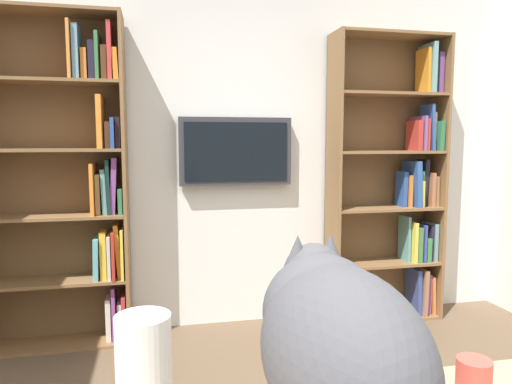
{
  "coord_description": "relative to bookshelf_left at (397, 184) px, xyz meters",
  "views": [
    {
      "loc": [
        0.51,
        1.1,
        1.34
      ],
      "look_at": [
        0.04,
        -1.11,
        1.1
      ],
      "focal_mm": 32.31,
      "sensor_mm": 36.0,
      "label": 1
    }
  ],
  "objects": [
    {
      "name": "cat",
      "position": [
        1.42,
        2.29,
        -0.09
      ],
      "size": [
        0.34,
        0.64,
        0.38
      ],
      "color": "#4C4C51",
      "rests_on": "desk"
    },
    {
      "name": "coffee_mug",
      "position": [
        1.06,
        2.27,
        -0.24
      ],
      "size": [
        0.08,
        0.08,
        0.1
      ],
      "primitive_type": "cylinder",
      "color": "#D84C3F",
      "rests_on": "desk"
    },
    {
      "name": "bookshelf_right",
      "position": [
        2.3,
        -0.0,
        0.06
      ],
      "size": [
        0.89,
        0.28,
        2.16
      ],
      "color": "brown",
      "rests_on": "ground"
    },
    {
      "name": "wall_mounted_tv",
      "position": [
        1.22,
        -0.08,
        0.25
      ],
      "size": [
        0.8,
        0.07,
        0.48
      ],
      "color": "#333338"
    },
    {
      "name": "wall_back",
      "position": [
        1.26,
        -0.17,
        0.32
      ],
      "size": [
        4.52,
        0.06,
        2.7
      ],
      "primitive_type": "cube",
      "color": "silver",
      "rests_on": "ground"
    },
    {
      "name": "paper_towel_roll",
      "position": [
        1.81,
        2.27,
        -0.15
      ],
      "size": [
        0.11,
        0.11,
        0.26
      ],
      "primitive_type": "cylinder",
      "color": "white",
      "rests_on": "desk"
    },
    {
      "name": "bookshelf_left",
      "position": [
        0.0,
        0.0,
        0.0
      ],
      "size": [
        0.86,
        0.28,
        2.12
      ],
      "color": "brown",
      "rests_on": "ground"
    }
  ]
}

